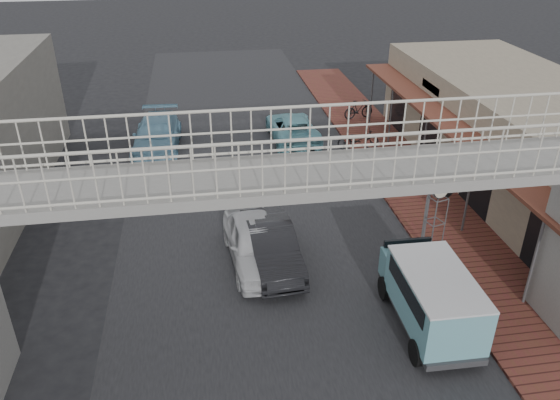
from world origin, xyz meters
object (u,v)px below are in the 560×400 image
object	(u,v)px
angkot_curb	(292,128)
motorcycle_near	(358,139)
street_clock	(439,192)
motorcycle_far	(359,109)
arrow_sign	(453,183)
white_hatchback	(255,242)
angkot_far	(157,135)
dark_sedan	(272,246)
angkot_van	(432,292)

from	to	relation	value
angkot_curb	motorcycle_near	distance (m)	3.38
street_clock	motorcycle_near	bearing A→B (deg)	72.97
motorcycle_far	arrow_sign	bearing A→B (deg)	165.65
white_hatchback	angkot_far	size ratio (longest dim) A/B	0.84
dark_sedan	motorcycle_far	distance (m)	14.19
dark_sedan	motorcycle_near	bearing A→B (deg)	54.01
white_hatchback	dark_sedan	distance (m)	0.54
arrow_sign	motorcycle_near	bearing A→B (deg)	99.64
arrow_sign	angkot_van	bearing A→B (deg)	-113.57
motorcycle_near	white_hatchback	bearing A→B (deg)	152.74
angkot_curb	street_clock	distance (m)	11.05
street_clock	angkot_van	bearing A→B (deg)	-130.84
angkot_far	street_clock	world-z (taller)	street_clock
angkot_van	arrow_sign	distance (m)	4.53
angkot_curb	motorcycle_near	world-z (taller)	angkot_curb
angkot_far	white_hatchback	bearing A→B (deg)	-67.69
motorcycle_near	angkot_van	bearing A→B (deg)	-179.40
white_hatchback	angkot_curb	bearing A→B (deg)	68.96
dark_sedan	angkot_far	distance (m)	10.86
dark_sedan	motorcycle_far	xyz separation A→B (m)	(6.51, 12.61, -0.07)
dark_sedan	street_clock	bearing A→B (deg)	-6.07
white_hatchback	angkot_curb	distance (m)	10.60
white_hatchback	arrow_sign	world-z (taller)	arrow_sign
angkot_van	motorcycle_far	distance (m)	16.52
dark_sedan	motorcycle_near	distance (m)	9.99
dark_sedan	motorcycle_far	world-z (taller)	dark_sedan
motorcycle_near	dark_sedan	bearing A→B (deg)	155.74
angkot_curb	angkot_far	world-z (taller)	angkot_far
angkot_far	motorcycle_near	bearing A→B (deg)	-7.11
angkot_far	street_clock	size ratio (longest dim) A/B	1.93
white_hatchback	street_clock	size ratio (longest dim) A/B	1.63
dark_sedan	angkot_far	xyz separation A→B (m)	(-4.00, 10.09, 0.06)
motorcycle_near	street_clock	xyz separation A→B (m)	(-0.00, -8.66, 1.67)
white_hatchback	angkot_van	xyz separation A→B (m)	(4.27, -3.87, 0.46)
white_hatchback	motorcycle_far	size ratio (longest dim) A/B	2.55
angkot_far	angkot_van	world-z (taller)	angkot_van
motorcycle_near	arrow_sign	distance (m)	8.53
white_hatchback	motorcycle_near	distance (m)	10.10
angkot_van	angkot_far	bearing A→B (deg)	120.41
motorcycle_far	angkot_van	bearing A→B (deg)	158.93
motorcycle_far	arrow_sign	size ratio (longest dim) A/B	0.59
angkot_curb	motorcycle_near	size ratio (longest dim) A/B	2.36
white_hatchback	arrow_sign	xyz separation A→B (m)	(6.39, -0.05, 1.67)
white_hatchback	angkot_far	distance (m)	10.50
angkot_curb	angkot_van	xyz separation A→B (m)	(1.27, -14.03, 0.56)
dark_sedan	angkot_van	distance (m)	5.29
white_hatchback	angkot_curb	world-z (taller)	white_hatchback
motorcycle_far	motorcycle_near	bearing A→B (deg)	152.23
angkot_curb	arrow_sign	size ratio (longest dim) A/B	1.60
angkot_curb	motorcycle_far	distance (m)	4.60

